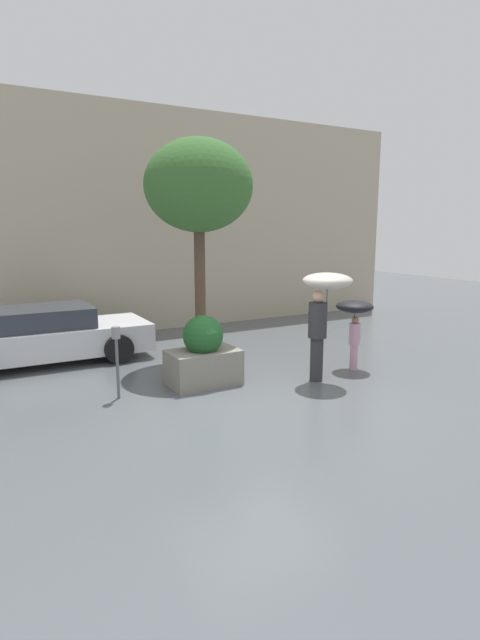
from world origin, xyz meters
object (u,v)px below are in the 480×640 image
Objects in this scene: person_child at (355,314)px; parking_meter at (117,347)px; parked_car_near at (45,336)px; street_tree at (199,187)px; planter_box at (203,355)px; person_adult at (324,300)px.

person_child is 4.69m from parking_meter.
parking_meter reaches higher than parked_car_near.
street_tree is at bearing 81.63° from person_child.
parked_car_near is (-2.24, 3.11, 0.01)m from planter_box.
parked_car_near is at bearing 125.81° from planter_box.
planter_box reaches higher than parking_meter.
person_adult is 1.45× the size of person_child.
parked_car_near is 0.95× the size of street_tree.
person_child reaches higher than parked_car_near.
parked_car_near is (-4.24, 4.02, -0.98)m from person_adult.
person_child is 4.01m from street_tree.
planter_box reaches higher than parked_car_near.
person_adult is at bearing -14.50° from parking_meter.
person_child is (1.07, 0.33, -0.40)m from person_adult.
planter_box is 2.41m from person_adult.
planter_box is 3.42m from street_tree.
street_tree is 3.75m from parking_meter.
street_tree reaches higher than person_child.
person_adult reaches higher than parking_meter.
person_adult reaches higher than person_child.
street_tree is (-1.40, 2.29, 2.08)m from person_adult.
person_adult is 3.75m from parking_meter.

